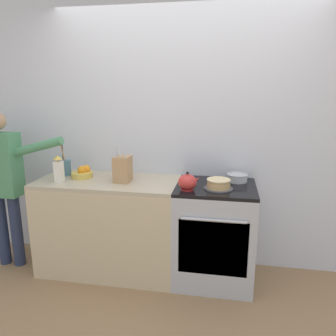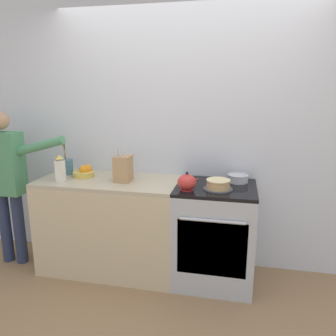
# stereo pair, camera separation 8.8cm
# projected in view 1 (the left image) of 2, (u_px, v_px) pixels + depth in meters

# --- Properties ---
(ground_plane) EXTENTS (16.00, 16.00, 0.00)m
(ground_plane) POSITION_uv_depth(u_px,v_px,m) (173.00, 293.00, 2.87)
(ground_plane) COLOR #93704C
(wall_back) EXTENTS (8.00, 0.04, 2.60)m
(wall_back) POSITION_uv_depth(u_px,v_px,m) (185.00, 136.00, 3.19)
(wall_back) COLOR silver
(wall_back) RESTS_ON ground_plane
(counter_cabinet) EXTENTS (1.32, 0.63, 0.91)m
(counter_cabinet) POSITION_uv_depth(u_px,v_px,m) (110.00, 225.00, 3.18)
(counter_cabinet) COLOR beige
(counter_cabinet) RESTS_ON ground_plane
(stove_range) EXTENTS (0.70, 0.66, 0.91)m
(stove_range) POSITION_uv_depth(u_px,v_px,m) (214.00, 233.00, 3.00)
(stove_range) COLOR #B7BABF
(stove_range) RESTS_ON ground_plane
(layer_cake) EXTENTS (0.25, 0.25, 0.09)m
(layer_cake) POSITION_uv_depth(u_px,v_px,m) (218.00, 184.00, 2.79)
(layer_cake) COLOR #4C4C51
(layer_cake) RESTS_ON stove_range
(tea_kettle) EXTENTS (0.20, 0.16, 0.16)m
(tea_kettle) POSITION_uv_depth(u_px,v_px,m) (188.00, 182.00, 2.77)
(tea_kettle) COLOR red
(tea_kettle) RESTS_ON stove_range
(mixing_bowl) EXTENTS (0.19, 0.19, 0.07)m
(mixing_bowl) POSITION_uv_depth(u_px,v_px,m) (237.00, 178.00, 3.02)
(mixing_bowl) COLOR #B7BABF
(mixing_bowl) RESTS_ON stove_range
(knife_block) EXTENTS (0.14, 0.17, 0.33)m
(knife_block) POSITION_uv_depth(u_px,v_px,m) (123.00, 169.00, 3.01)
(knife_block) COLOR tan
(knife_block) RESTS_ON counter_cabinet
(utensil_crock) EXTENTS (0.10, 0.10, 0.35)m
(utensil_crock) POSITION_uv_depth(u_px,v_px,m) (66.00, 167.00, 3.23)
(utensil_crock) COLOR #477084
(utensil_crock) RESTS_ON counter_cabinet
(fruit_bowl) EXTENTS (0.20, 0.20, 0.11)m
(fruit_bowl) POSITION_uv_depth(u_px,v_px,m) (83.00, 173.00, 3.17)
(fruit_bowl) COLOR gold
(fruit_bowl) RESTS_ON counter_cabinet
(milk_carton) EXTENTS (0.07, 0.07, 0.25)m
(milk_carton) POSITION_uv_depth(u_px,v_px,m) (59.00, 170.00, 2.99)
(milk_carton) COLOR white
(milk_carton) RESTS_ON counter_cabinet
(person_baker) EXTENTS (0.90, 0.20, 1.55)m
(person_baker) POSITION_uv_depth(u_px,v_px,m) (4.00, 177.00, 3.15)
(person_baker) COLOR #283351
(person_baker) RESTS_ON ground_plane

